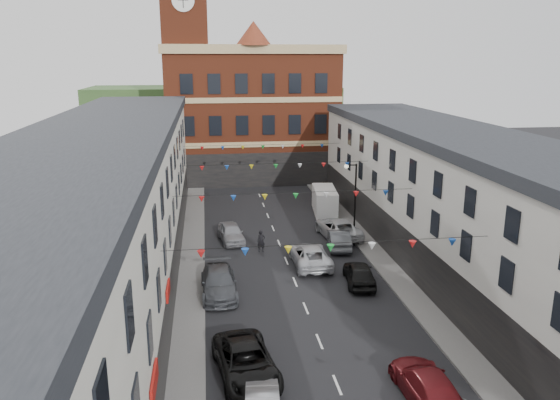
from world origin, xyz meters
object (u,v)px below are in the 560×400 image
car_right_c (427,385)px  car_right_d (359,274)px  car_left_e (231,233)px  white_van (325,201)px  car_right_e (339,239)px  car_left_d (219,283)px  car_right_f (338,228)px  car_left_c (246,362)px  street_lamp (353,188)px  moving_car (310,255)px  pedestrian (261,241)px

car_right_c → car_right_d: car_right_d is taller
car_left_e → white_van: white_van is taller
car_right_d → car_right_e: bearing=-86.1°
car_left_d → car_left_e: 10.25m
car_left_d → car_right_f: (10.19, 10.07, 0.03)m
car_left_c → street_lamp: bearing=54.9°
moving_car → pedestrian: pedestrian is taller
car_right_d → white_van: (1.44, 17.38, 0.41)m
car_left_e → moving_car: moving_car is taller
car_right_f → white_van: white_van is taller
white_van → street_lamp: bearing=-75.3°
car_right_d → moving_car: size_ratio=0.81×
car_right_e → pedestrian: 6.16m
car_right_d → street_lamp: bearing=-95.6°
car_left_c → car_right_c: 8.22m
street_lamp → moving_car: size_ratio=1.09×
street_lamp → car_right_c: 24.04m
pedestrian → car_right_c: bearing=-83.2°
car_left_d → car_right_f: 14.32m
car_left_e → moving_car: size_ratio=0.81×
car_left_d → car_right_f: size_ratio=0.92×
white_van → car_left_e: bearing=-135.0°
moving_car → street_lamp: bearing=-125.5°
car_left_c → pedestrian: pedestrian is taller
street_lamp → car_right_f: size_ratio=1.01×
car_left_e → car_right_d: car_right_d is taller
car_left_e → car_right_c: bearing=-79.5°
car_left_d → moving_car: 7.86m
car_right_c → moving_car: moving_car is taller
car_left_c → car_right_d: size_ratio=1.25×
car_left_c → car_right_c: size_ratio=1.07×
car_left_d → car_right_c: (8.70, -12.41, -0.04)m
car_left_d → car_right_e: bearing=37.0°
street_lamp → moving_car: street_lamp is taller
street_lamp → car_right_d: size_ratio=1.35×
car_left_c → moving_car: 14.79m
car_right_e → street_lamp: bearing=-110.6°
car_left_c → white_van: white_van is taller
street_lamp → car_left_d: (-11.65, -11.24, -3.11)m
car_right_f → pedestrian: bearing=16.4°
car_left_e → pedestrian: (2.18, -2.75, 0.10)m
car_right_e → moving_car: (-2.95, -3.35, 0.01)m
street_lamp → car_left_d: size_ratio=1.10×
street_lamp → pedestrian: 9.53m
car_left_d → car_right_d: (9.26, 0.32, -0.03)m
car_right_e → moving_car: bearing=56.5°
car_right_f → street_lamp: bearing=-146.4°
car_right_f → car_left_c: bearing=59.8°
car_right_e → white_van: 10.27m
car_right_d → white_van: white_van is taller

